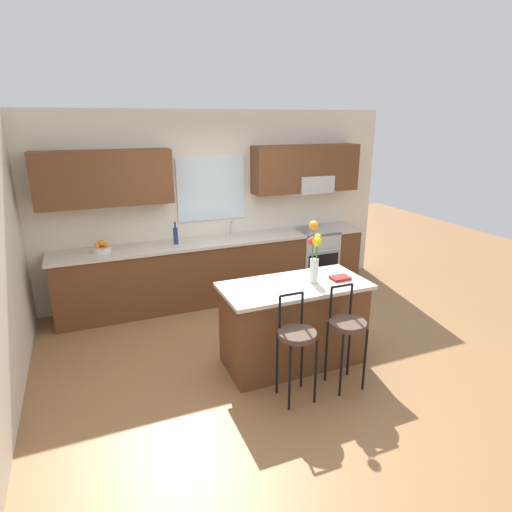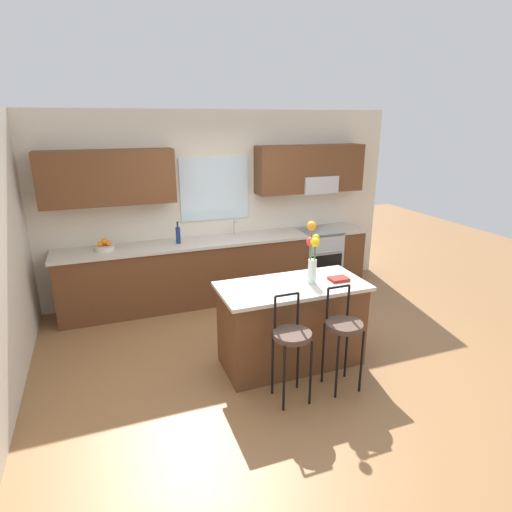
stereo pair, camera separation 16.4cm
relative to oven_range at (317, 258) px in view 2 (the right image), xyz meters
The scene contains 12 objects.
ground_plane 2.34m from the oven_range, 133.11° to the right, with size 14.00×14.00×0.00m, color olive.
back_wall_assembly 1.89m from the oven_range, 168.59° to the left, with size 5.60×0.50×2.70m.
counter_run 1.57m from the oven_range, behind, with size 4.56×0.64×0.92m.
sink_faucet 1.46m from the oven_range, behind, with size 0.02×0.13×0.23m.
oven_range is the anchor object (origin of this frame).
kitchen_island 2.37m from the oven_range, 125.05° to the right, with size 1.56×0.75×0.92m.
bar_stool_near 3.01m from the oven_range, 122.91° to the right, with size 0.36×0.36×1.04m.
bar_stool_middle 2.75m from the oven_range, 113.24° to the right, with size 0.36×0.36×1.04m.
flower_vase 2.42m from the oven_range, 120.44° to the right, with size 0.14×0.18×0.67m.
cookbook 2.22m from the oven_range, 112.84° to the right, with size 0.20×0.15×0.03m, color maroon.
fruit_bowl_oranges 3.20m from the oven_range, behind, with size 0.24×0.24×0.16m.
bottle_olive_oil 2.26m from the oven_range, behind, with size 0.06×0.06×0.31m.
Camera 2 is at (-1.60, -4.00, 2.57)m, focal length 29.84 mm.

